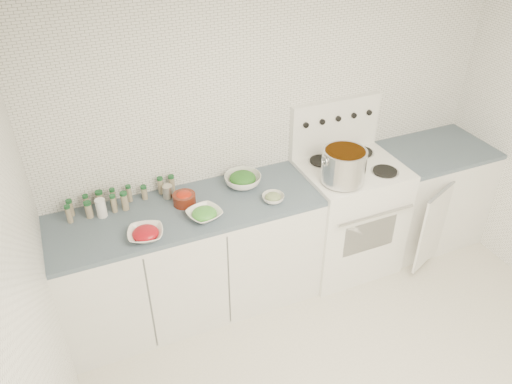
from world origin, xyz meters
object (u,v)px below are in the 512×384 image
Objects in this scene: stove at (346,212)px; bowl_tomato at (146,234)px; stock_pot at (344,164)px; bowl_snowpea at (204,214)px.

stove is 5.09× the size of bowl_tomato.
stove is 4.04× the size of stock_pot.
stock_pot is at bearing 1.20° from bowl_tomato.
bowl_tomato is 0.99× the size of bowl_snowpea.
bowl_snowpea is at bearing 178.84° from stock_pot.
stove is at bearing 6.62° from bowl_tomato.
bowl_tomato is at bearing -172.76° from bowl_snowpea.
bowl_snowpea is at bearing 7.24° from bowl_tomato.
stock_pot reaches higher than bowl_tomato.
stock_pot is 1.25× the size of bowl_snowpea.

